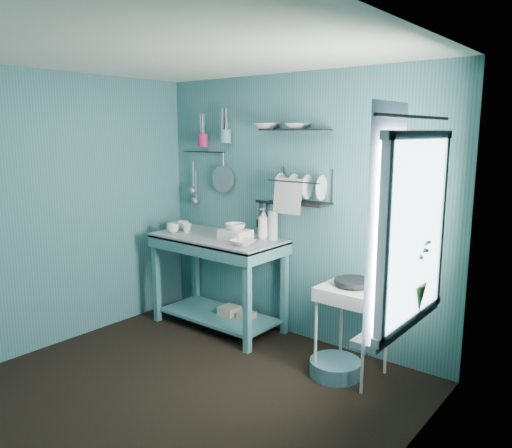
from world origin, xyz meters
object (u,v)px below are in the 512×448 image
Objects in this scene: soap_bottle at (263,223)px; water_bottle at (273,225)px; work_counter at (218,282)px; hotplate_stand at (351,331)px; utensil_cup_magenta at (203,140)px; mug_right at (183,226)px; wash_tub at (235,235)px; mug_mid at (187,228)px; potted_plant at (405,274)px; dish_rack at (300,186)px; mug_left at (173,228)px; storage_tin_large at (229,317)px; floor_basin at (335,368)px; colander at (223,179)px; storage_tin_small at (246,322)px; utensil_cup_teal at (226,136)px; frying_pan at (353,282)px.

water_bottle is (0.10, 0.02, -0.01)m from soap_bottle.
soap_bottle is at bearing 17.95° from work_counter.
hotplate_stand is 2.51m from utensil_cup_magenta.
mug_right is 0.75m from wash_tub.
mug_right is at bearing -167.74° from soap_bottle.
mug_mid is 2.60m from potted_plant.
work_counter is 2.43× the size of dish_rack.
potted_plant reaches higher than work_counter.
wash_tub is at bearing -127.69° from soap_bottle.
mug_left is 0.95× the size of utensil_cup_magenta.
work_counter is at bearing -153.43° from storage_tin_large.
mug_right is at bearing -103.26° from utensil_cup_magenta.
potted_plant reaches higher than floor_basin.
wash_tub is 1.00× the size of colander.
colander reaches higher than storage_tin_small.
soap_bottle is 0.39× the size of hotplate_stand.
dish_rack is at bearing 149.00° from potted_plant.
wash_tub is (0.73, 0.14, 0.00)m from mug_left.
hotplate_stand is (2.05, -0.09, -0.61)m from mug_right.
mug_right is at bearing 166.72° from hotplate_stand.
wash_tub is 2.15× the size of utensil_cup_teal.
mug_right is at bearing 97.13° from mug_left.
work_counter is 0.83m from water_bottle.
potted_plant reaches higher than mug_left.
frying_pan is (1.03, -0.31, -0.29)m from water_bottle.
mug_mid is at bearing 168.24° from potted_plant.
colander is (0.31, 0.29, 0.49)m from mug_right.
hotplate_stand is 3.45× the size of storage_tin_large.
mug_right reaches higher than mug_mid.
hotplate_stand is 5.84× the size of utensil_cup_teal.
storage_tin_small is at bearing 8.53° from storage_tin_large.
dish_rack is 1.60m from potted_plant.
hotplate_stand is at bearing -2.44° from mug_right.
potted_plant is at bearing -11.76° from mug_mid.
hotplate_stand is (2.03, 0.07, -0.61)m from mug_left.
dish_rack reaches higher than storage_tin_small.
colander reaches higher than mug_left.
storage_tin_large is at bearing -154.89° from soap_bottle.
frying_pan is (1.55, -0.09, 0.32)m from work_counter.
frying_pan is at bearing -0.81° from mug_mid.
colander is at bearing 156.92° from hotplate_stand.
utensil_cup_magenta is 2.66m from floor_basin.
mug_mid is 0.94m from utensil_cup_magenta.
colander is (-1.74, 0.38, 1.10)m from hotplate_stand.
wash_tub reaches higher than storage_tin_large.
soap_bottle is at bearing 52.31° from wash_tub.
wash_tub is 0.51× the size of dish_rack.
storage_tin_large is 0.53× the size of floor_basin.
floor_basin is (1.04, -0.37, -1.03)m from soap_bottle.
potted_plant is at bearing -20.42° from utensil_cup_teal.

